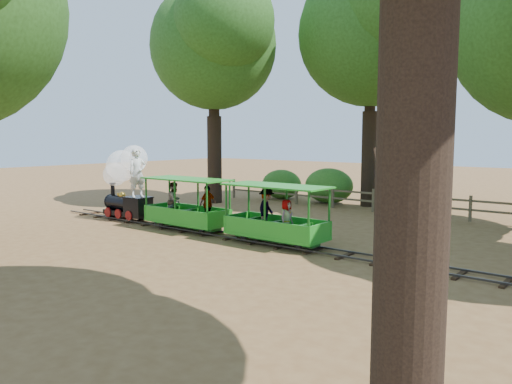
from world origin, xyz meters
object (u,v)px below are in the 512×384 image
Objects in this scene: carriage_front at (187,208)px; locomotive at (126,177)px; fence at (395,200)px; carriage_rear at (274,218)px.

locomotive is at bearing 179.01° from carriage_front.
locomotive is 11.07m from fence.
carriage_rear is (7.21, -0.03, -0.89)m from locomotive.
carriage_front is 1.00× the size of carriage_rear.
fence is at bearing 86.94° from carriage_rear.
locomotive is at bearing -133.87° from fence.
carriage_front and carriage_rear have the same top height.
carriage_rear is (3.72, 0.03, 0.00)m from carriage_front.
carriage_rear is at bearing 0.42° from carriage_front.
locomotive reaches higher than carriage_front.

